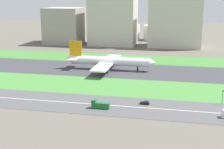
{
  "coord_description": "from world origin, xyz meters",
  "views": [
    {
      "loc": [
        31.75,
        -214.87,
        51.86
      ],
      "look_at": [
        -6.13,
        -36.5,
        6.0
      ],
      "focal_mm": 51.38,
      "sensor_mm": 36.0,
      "label": 1
    }
  ],
  "objects": [
    {
      "name": "fuel_tank_centre",
      "position": [
        2.66,
        159.0,
        8.45
      ],
      "size": [
        25.11,
        25.11,
        16.89
      ],
      "primitive_type": "cylinder",
      "color": "silver",
      "rests_on": "ground_plane"
    },
    {
      "name": "highway_centerline",
      "position": [
        0.0,
        -73.0,
        0.11
      ],
      "size": [
        266.0,
        0.5,
        0.01
      ],
      "primitive_type": "cube",
      "color": "silver",
      "rests_on": "highway"
    },
    {
      "name": "office_tower",
      "position": [
        26.42,
        114.0,
        25.14
      ],
      "size": [
        51.15,
        33.05,
        50.28
      ],
      "primitive_type": "cube",
      "color": "beige",
      "rests_on": "ground_plane"
    },
    {
      "name": "car_1",
      "position": [
        16.98,
        -68.0,
        0.92
      ],
      "size": [
        4.4,
        1.8,
        2.0
      ],
      "color": "black",
      "rests_on": "highway"
    },
    {
      "name": "hangar_building",
      "position": [
        -37.04,
        114.0,
        24.77
      ],
      "size": [
        47.2,
        34.12,
        49.54
      ],
      "primitive_type": "cube",
      "color": "beige",
      "rests_on": "ground_plane"
    },
    {
      "name": "highway",
      "position": [
        0.0,
        -73.0,
        0.05
      ],
      "size": [
        280.0,
        28.0,
        0.1
      ],
      "primitive_type": "cube",
      "color": "#4C4C4F",
      "rests_on": "ground_plane"
    },
    {
      "name": "airliner",
      "position": [
        -17.0,
        0.0,
        6.23
      ],
      "size": [
        65.0,
        56.0,
        19.7
      ],
      "color": "white",
      "rests_on": "runway"
    },
    {
      "name": "grass_median_south",
      "position": [
        0.0,
        -41.0,
        0.05
      ],
      "size": [
        280.0,
        36.0,
        0.1
      ],
      "primitive_type": "cube",
      "color": "#427F38",
      "rests_on": "ground_plane"
    },
    {
      "name": "ground_plane",
      "position": [
        0.0,
        0.0,
        0.0
      ],
      "size": [
        800.0,
        800.0,
        0.0
      ],
      "primitive_type": "plane",
      "color": "#5B564C"
    },
    {
      "name": "runway",
      "position": [
        0.0,
        0.0,
        0.05
      ],
      "size": [
        280.0,
        46.0,
        0.1
      ],
      "primitive_type": "cube",
      "color": "#38383D",
      "rests_on": "ground_plane"
    },
    {
      "name": "traffic_light",
      "position": [
        53.37,
        -60.01,
        4.29
      ],
      "size": [
        0.36,
        0.5,
        7.2
      ],
      "color": "#4C4C51",
      "rests_on": "highway"
    },
    {
      "name": "grass_median_north",
      "position": [
        0.0,
        41.0,
        0.05
      ],
      "size": [
        280.0,
        36.0,
        0.1
      ],
      "primitive_type": "cube",
      "color": "#3D7A33",
      "rests_on": "ground_plane"
    },
    {
      "name": "fuel_tank_west",
      "position": [
        -23.55,
        159.0,
        8.8
      ],
      "size": [
        17.96,
        17.96,
        17.6
      ],
      "primitive_type": "cylinder",
      "color": "silver",
      "rests_on": "ground_plane"
    },
    {
      "name": "truck_1",
      "position": [
        -3.03,
        -78.0,
        1.67
      ],
      "size": [
        8.4,
        2.5,
        4.0
      ],
      "rotation": [
        0.0,
        0.0,
        3.14
      ],
      "color": "#19662D",
      "rests_on": "highway"
    },
    {
      "name": "terminal_building",
      "position": [
        -90.0,
        114.0,
        18.92
      ],
      "size": [
        37.49,
        39.29,
        37.84
      ],
      "primitive_type": "cube",
      "color": "#9E998E",
      "rests_on": "ground_plane"
    }
  ]
}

